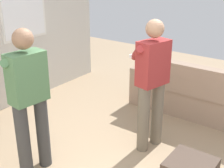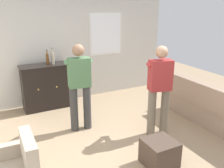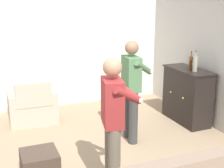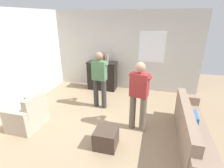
% 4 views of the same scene
% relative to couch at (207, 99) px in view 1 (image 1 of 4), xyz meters
% --- Properties ---
extents(couch, '(0.57, 2.54, 0.88)m').
position_rel_couch_xyz_m(couch, '(0.00, 0.00, 0.00)').
color(couch, gray).
rests_on(couch, ground).
extents(person_standing_left, '(0.55, 0.50, 1.68)m').
position_rel_couch_xyz_m(person_standing_left, '(-2.39, 1.17, 0.61)').
color(person_standing_left, '#383838').
rests_on(person_standing_left, ground).
extents(person_standing_right, '(0.54, 0.51, 1.68)m').
position_rel_couch_xyz_m(person_standing_right, '(-1.17, 0.34, 0.61)').
color(person_standing_right, '#6B6051').
rests_on(person_standing_right, ground).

